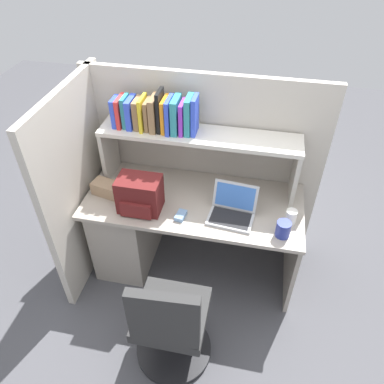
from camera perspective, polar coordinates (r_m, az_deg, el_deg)
The scene contains 13 objects.
ground_plane at distance 3.29m, azimuth 0.18°, elevation -10.86°, with size 8.00×8.00×0.00m, color #4C4C51.
desk at distance 3.06m, azimuth -6.99°, elevation -4.86°, with size 1.60×0.70×0.73m.
cubicle_partition_rear at distance 3.03m, azimuth 1.65°, elevation 4.04°, with size 1.84×0.05×1.55m, color #BCB5A8.
cubicle_partition_left at distance 2.95m, azimuth -16.42°, elevation 1.02°, with size 0.05×1.06×1.55m, color #BCB5A8.
overhead_hutch at distance 2.71m, azimuth 1.08°, elevation 7.12°, with size 1.44×0.28×0.45m.
reference_books_on_shelf at distance 2.66m, azimuth -5.33°, elevation 11.78°, with size 0.60×0.19×0.29m.
laptop at distance 2.62m, azimuth 6.15°, elevation -2.75°, with size 0.34×0.29×0.22m.
backpack at distance 2.64m, azimuth -7.99°, elevation -0.44°, with size 0.30×0.23×0.26m.
computer_mouse at distance 2.62m, azimuth -1.72°, elevation -3.60°, with size 0.06×0.10×0.03m, color #7299C6.
paper_cup at distance 2.64m, azimuth 14.82°, elevation -3.69°, with size 0.08×0.08×0.11m, color white.
tissue_box at distance 2.86m, azimuth -12.77°, elevation 0.53°, with size 0.22×0.12×0.10m, color #9E7F60.
snack_canister at distance 2.54m, azimuth 13.70°, elevation -5.51°, with size 0.10×0.10×0.12m, color navy.
office_chair at distance 2.50m, azimuth -3.27°, elevation -19.78°, with size 0.52×0.52×0.93m.
Camera 1 is at (0.41, -2.04, 2.55)m, focal length 35.04 mm.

